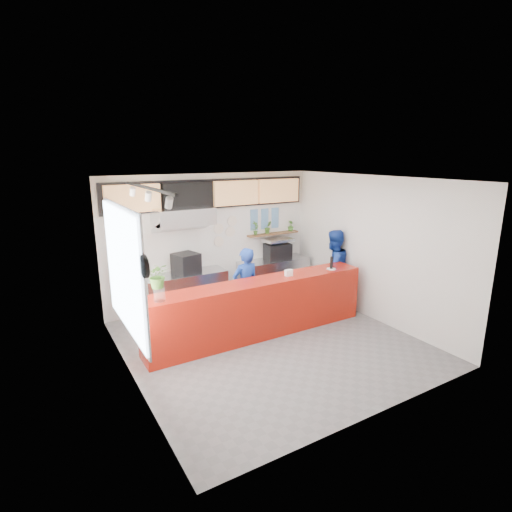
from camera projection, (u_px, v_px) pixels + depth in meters
name	position (u px, v px, depth m)	size (l,w,h in m)	color
floor	(270.00, 343.00, 7.43)	(5.00, 5.00, 0.00)	slate
ceiling	(272.00, 179.00, 6.68)	(5.00, 5.00, 0.00)	silver
wall_back	(212.00, 240.00, 9.14)	(5.00, 5.00, 0.00)	white
wall_left	(127.00, 289.00, 5.82)	(5.00, 5.00, 0.00)	white
wall_right	(372.00, 249.00, 8.29)	(5.00, 5.00, 0.00)	white
service_counter	(259.00, 308.00, 7.62)	(4.50, 0.60, 1.10)	#A0180B
cream_band	(211.00, 192.00, 8.86)	(5.00, 0.02, 0.80)	beige
prep_bench	(186.00, 293.00, 8.75)	(1.80, 0.60, 0.90)	#B2B5BA
panini_oven	(186.00, 263.00, 8.60)	(0.49, 0.49, 0.44)	black
extraction_hood	(183.00, 216.00, 8.29)	(1.20, 0.70, 0.35)	#B2B5BA
hood_lip	(184.00, 226.00, 8.34)	(1.20, 0.70, 0.08)	#B2B5BA
right_bench	(274.00, 277.00, 9.89)	(1.80, 0.60, 0.90)	#B2B5BA
espresso_machine	(278.00, 251.00, 9.78)	(0.60, 0.43, 0.39)	black
espresso_tray	(278.00, 240.00, 9.71)	(0.70, 0.48, 0.06)	silver
herb_shelf	(273.00, 234.00, 9.84)	(1.40, 0.18, 0.04)	brown
menu_board_far_left	(133.00, 199.00, 7.92)	(1.10, 0.10, 0.55)	tan
menu_board_mid_left	(188.00, 196.00, 8.49)	(1.10, 0.10, 0.55)	black
menu_board_mid_right	(236.00, 193.00, 9.06)	(1.10, 0.10, 0.55)	tan
menu_board_far_right	(279.00, 191.00, 9.63)	(1.10, 0.10, 0.55)	tan
soffit	(212.00, 194.00, 8.85)	(4.80, 0.04, 0.65)	black
window_pane	(124.00, 270.00, 6.04)	(0.04, 2.20, 1.90)	silver
window_frame	(125.00, 270.00, 6.05)	(0.03, 2.30, 2.00)	#B2B5BA
wall_clock_rim	(144.00, 267.00, 4.95)	(0.30, 0.30, 0.05)	black
wall_clock_face	(147.00, 266.00, 4.97)	(0.26, 0.26, 0.02)	white
track_rail	(148.00, 188.00, 5.66)	(0.05, 2.40, 0.04)	black
dec_plate_a	(219.00, 229.00, 9.13)	(0.24, 0.24, 0.03)	silver
dec_plate_b	(230.00, 232.00, 9.30)	(0.24, 0.24, 0.03)	silver
dec_plate_c	(219.00, 241.00, 9.20)	(0.24, 0.24, 0.03)	silver
dec_plate_d	(232.00, 221.00, 9.26)	(0.24, 0.24, 0.03)	silver
photo_frame_a	(254.00, 215.00, 9.54)	(0.20, 0.02, 0.25)	#598CBF
photo_frame_b	(265.00, 214.00, 9.69)	(0.20, 0.02, 0.25)	#598CBF
photo_frame_c	(275.00, 213.00, 9.84)	(0.20, 0.02, 0.25)	#598CBF
photo_frame_d	(254.00, 225.00, 9.60)	(0.20, 0.02, 0.25)	#598CBF
photo_frame_e	(265.00, 224.00, 9.75)	(0.20, 0.02, 0.25)	#598CBF
photo_frame_f	(275.00, 223.00, 9.90)	(0.20, 0.02, 0.25)	#598CBF
staff_center	(246.00, 287.00, 8.03)	(0.59, 0.39, 1.62)	#153596
staff_right	(333.00, 268.00, 9.11)	(0.86, 0.67, 1.77)	#153596
herb_a	(255.00, 228.00, 9.55)	(0.18, 0.12, 0.34)	#3C6D26
herb_b	(268.00, 227.00, 9.73)	(0.17, 0.14, 0.31)	#3C6D26
herb_d	(291.00, 226.00, 10.07)	(0.15, 0.13, 0.26)	#3C6D26
glass_vase	(159.00, 294.00, 6.43)	(0.18, 0.18, 0.23)	white
basil_vase	(158.00, 275.00, 6.35)	(0.38, 0.33, 0.42)	#3C6D26
napkin_holder	(289.00, 273.00, 7.76)	(0.14, 0.09, 0.12)	white
white_plate	(331.00, 269.00, 8.23)	(0.19, 0.19, 0.01)	white
pepper_mill	(331.00, 263.00, 8.19)	(0.06, 0.06, 0.25)	black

